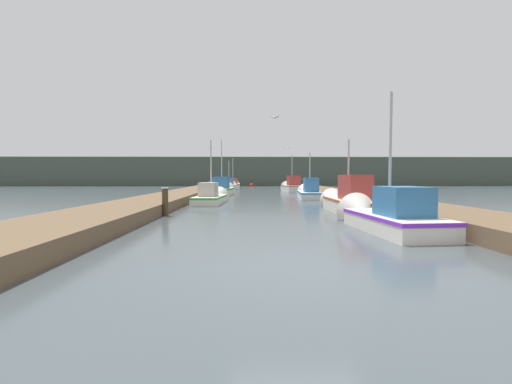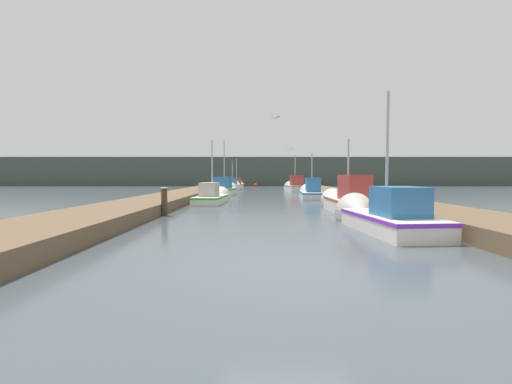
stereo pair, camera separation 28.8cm
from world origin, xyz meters
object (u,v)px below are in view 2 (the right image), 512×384
Objects in this scene: fishing_boat_4 at (225,189)px; mooring_piling_3 at (213,187)px; mooring_piling_1 at (307,185)px; seagull_lead at (276,117)px; fishing_boat_5 at (295,187)px; fishing_boat_6 at (233,186)px; fishing_boat_7 at (237,185)px; fishing_boat_1 at (348,201)px; fishing_boat_0 at (382,216)px; channel_buoy at (256,185)px; mooring_piling_0 at (296,183)px; mooring_piling_2 at (165,201)px; seagull_1 at (290,149)px; fishing_boat_2 at (214,197)px; fishing_boat_3 at (312,192)px.

mooring_piling_3 is (-1.37, 2.57, 0.07)m from fishing_boat_4.
seagull_lead is (-3.98, -15.13, 4.24)m from mooring_piling_1.
fishing_boat_4 is 1.13× the size of fishing_boat_5.
fishing_boat_7 is at bearing 86.77° from fishing_boat_6.
seagull_lead is (-2.92, 4.43, 4.37)m from fishing_boat_1.
fishing_boat_6 is at bearing 94.36° from fishing_boat_4.
channel_buoy is (-3.84, 41.29, -0.23)m from fishing_boat_0.
channel_buoy is (3.90, 20.27, -0.37)m from mooring_piling_3.
fishing_boat_1 reaches higher than mooring_piling_1.
fishing_boat_0 reaches higher than mooring_piling_0.
seagull_1 is at bearing 65.52° from mooring_piling_2.
fishing_boat_5 is 8.28× the size of seagull_lead.
fishing_boat_6 reaches higher than mooring_piling_1.
seagull_lead reaches higher than mooring_piling_1.
fishing_boat_4 is at bearing 104.09° from fishing_boat_0.
fishing_boat_2 is 16.14m from mooring_piling_1.
mooring_piling_2 is (-7.70, -1.28, 0.06)m from fishing_boat_1.
fishing_boat_0 reaches higher than mooring_piling_2.
mooring_piling_3 is (-1.27, -8.25, 0.12)m from fishing_boat_6.
fishing_boat_1 is 5.15× the size of mooring_piling_2.
fishing_boat_6 is 13.30m from seagull_1.
channel_buoy is 2.03× the size of seagull_lead.
channel_buoy is at bearing 84.54° from mooring_piling_2.
fishing_boat_2 is at bearing -91.70° from fishing_boat_7.
mooring_piling_3 is at bearing 146.33° from fishing_boat_3.
fishing_boat_0 is at bearing 133.76° from seagull_lead.
fishing_boat_7 is 12.42m from mooring_piling_1.
fishing_boat_0 is 0.95× the size of fishing_boat_6.
fishing_boat_2 is at bearing -94.50° from channel_buoy.
fishing_boat_2 reaches higher than mooring_piling_1.
mooring_piling_0 is 0.98× the size of mooring_piling_1.
fishing_boat_5 reaches higher than fishing_boat_1.
mooring_piling_1 is (1.05, 19.56, 0.13)m from fishing_boat_1.
mooring_piling_0 is at bearing -53.91° from channel_buoy.
fishing_boat_3 is 16.03m from fishing_boat_6.
mooring_piling_2 is at bearing -116.29° from fishing_boat_5.
fishing_boat_7 is at bearing 83.64° from mooring_piling_3.
fishing_boat_3 reaches higher than mooring_piling_1.
fishing_boat_2 is 25.17m from mooring_piling_0.
fishing_boat_4 is at bearing 116.57° from fishing_boat_1.
fishing_boat_1 is at bearing -79.13° from fishing_boat_7.
fishing_boat_5 is (-0.18, 18.78, -0.02)m from fishing_boat_1.
seagull_lead is at bearing -99.27° from mooring_piling_0.
mooring_piling_1 reaches higher than mooring_piling_0.
mooring_piling_1 is (7.68, 5.93, 0.18)m from fishing_boat_4.
seagull_1 is at bearing -74.15° from fishing_boat_7.
fishing_boat_5 is at bearing 18.26° from mooring_piling_3.
fishing_boat_5 is (-0.20, 8.87, 0.10)m from fishing_boat_3.
fishing_boat_6 reaches higher than fishing_boat_1.
fishing_boat_3 reaches higher than channel_buoy.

